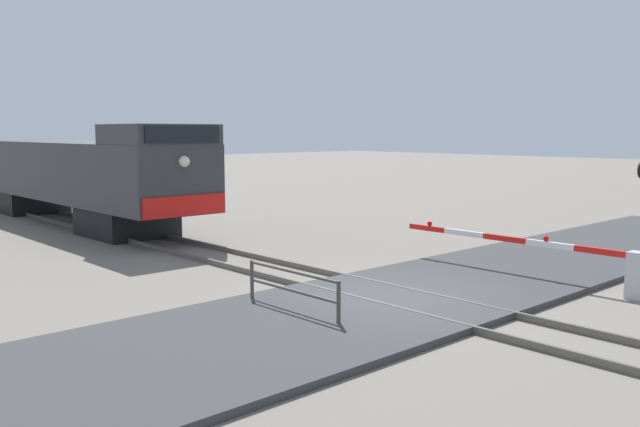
{
  "coord_description": "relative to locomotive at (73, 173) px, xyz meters",
  "views": [
    {
      "loc": [
        -10.9,
        -9.3,
        3.72
      ],
      "look_at": [
        1.02,
        3.67,
        1.54
      ],
      "focal_mm": 37.46,
      "sensor_mm": 36.0,
      "label": 1
    }
  ],
  "objects": [
    {
      "name": "road_surface",
      "position": [
        0.0,
        -17.34,
        -1.96
      ],
      "size": [
        36.0,
        4.87,
        0.14
      ],
      "primitive_type": "cube",
      "color": "#38383A",
      "rests_on": "ground_plane"
    },
    {
      "name": "locomotive",
      "position": [
        0.0,
        0.0,
        0.0
      ],
      "size": [
        3.07,
        17.86,
        3.94
      ],
      "color": "black",
      "rests_on": "ground_plane"
    },
    {
      "name": "crossing_gate",
      "position": [
        4.11,
        -19.59,
        -1.28
      ],
      "size": [
        0.36,
        7.01,
        1.17
      ],
      "color": "silver",
      "rests_on": "ground_plane"
    },
    {
      "name": "rail_track_right",
      "position": [
        0.72,
        -17.34,
        -1.95
      ],
      "size": [
        0.08,
        80.0,
        0.15
      ],
      "primitive_type": "cube",
      "color": "#59544C",
      "rests_on": "ground_plane"
    },
    {
      "name": "guard_railing",
      "position": [
        -2.41,
        -16.57,
        -1.4
      ],
      "size": [
        0.08,
        2.78,
        0.95
      ],
      "color": "#4C4742",
      "rests_on": "ground_plane"
    },
    {
      "name": "ground_plane",
      "position": [
        0.0,
        -17.34,
        -2.03
      ],
      "size": [
        160.0,
        160.0,
        0.0
      ],
      "primitive_type": "plane",
      "color": "slate"
    },
    {
      "name": "rail_track_left",
      "position": [
        -0.72,
        -17.34,
        -1.95
      ],
      "size": [
        0.08,
        80.0,
        0.15
      ],
      "primitive_type": "cube",
      "color": "#59544C",
      "rests_on": "ground_plane"
    }
  ]
}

